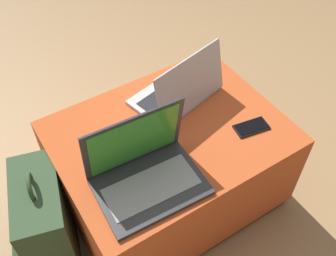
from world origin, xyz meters
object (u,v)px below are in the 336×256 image
laptop_far (180,91)px  backpack (45,224)px  cell_phone (251,127)px  laptop_near (145,171)px

laptop_far → backpack: bearing=-5.2°
laptop_far → backpack: size_ratio=0.77×
backpack → laptop_far: bearing=112.9°
cell_phone → laptop_near: bearing=98.8°
laptop_near → cell_phone: (0.47, -0.01, -0.05)m
cell_phone → backpack: bearing=86.9°
cell_phone → backpack: (-0.83, 0.19, -0.24)m
laptop_near → cell_phone: 0.47m
cell_phone → laptop_far: bearing=37.1°
backpack → laptop_near: bearing=78.2°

